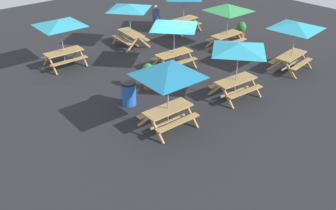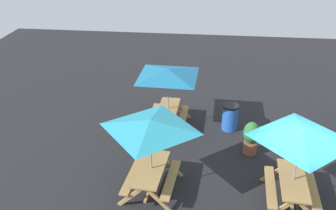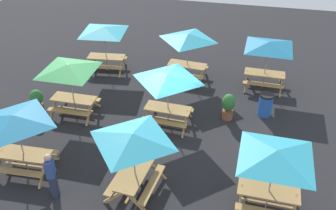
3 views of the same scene
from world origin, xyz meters
The scene contains 13 objects.
ground_plane centered at (0.00, 0.00, 0.00)m, with size 31.41×31.41×0.00m, color #232326.
picnic_table_0 centered at (-3.68, -3.95, 1.99)m, with size 2.83×2.83×2.34m.
picnic_table_1 centered at (-0.03, -0.18, 1.99)m, with size 2.13×2.13×2.34m.
picnic_table_2 centered at (3.87, -0.02, 1.99)m, with size 2.83×2.83×2.34m.
picnic_table_3 centered at (0.16, 3.57, 1.99)m, with size 2.20×2.20×2.34m.
picnic_table_4 centered at (-3.89, 3.40, 1.99)m, with size 2.83×2.83×2.34m.
picnic_table_5 centered at (3.96, -3.95, 1.99)m, with size 2.81×2.81×2.34m.
picnic_table_6 centered at (-0.09, -4.00, 1.99)m, with size 2.17×2.17×2.34m.
picnic_table_7 centered at (4.02, 3.51, 1.99)m, with size 2.08×2.08×2.34m.
trash_bin_blue centered at (-3.77, -1.71, 0.49)m, with size 0.59×0.59×0.98m.
potted_plant_0 centered at (-2.31, -1.09, 0.61)m, with size 0.53×0.53×1.14m.
potted_plant_1 centered at (5.41, 0.22, 0.58)m, with size 0.53×0.53×1.07m.
person_standing centered at (2.56, 4.33, 0.89)m, with size 0.31×0.41×1.67m.
Camera 3 is at (-2.75, 11.63, 8.89)m, focal length 40.00 mm.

